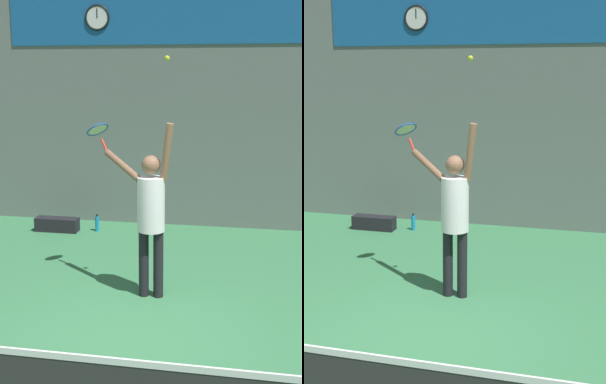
{
  "view_description": "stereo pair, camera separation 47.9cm",
  "coord_description": "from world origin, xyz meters",
  "views": [
    {
      "loc": [
        1.2,
        -4.99,
        2.84
      ],
      "look_at": [
        0.01,
        1.44,
        1.39
      ],
      "focal_mm": 50.0,
      "sensor_mm": 36.0,
      "label": 1
    },
    {
      "loc": [
        1.67,
        -4.88,
        2.84
      ],
      "look_at": [
        0.01,
        1.44,
        1.39
      ],
      "focal_mm": 50.0,
      "sensor_mm": 36.0,
      "label": 2
    }
  ],
  "objects": [
    {
      "name": "sponsor_banner",
      "position": [
        0.0,
        4.85,
        3.84
      ],
      "size": [
        6.61,
        0.02,
        0.96
      ],
      "color": "#195B9E"
    },
    {
      "name": "equipment_bag",
      "position": [
        -2.24,
        4.03,
        0.13
      ],
      "size": [
        0.8,
        0.26,
        0.25
      ],
      "color": "black",
      "rests_on": "ground_plane"
    },
    {
      "name": "ground_plane",
      "position": [
        0.0,
        0.0,
        0.0
      ],
      "size": [
        18.0,
        18.0,
        0.0
      ],
      "primitive_type": "plane",
      "color": "#387A4C"
    },
    {
      "name": "tennis_ball",
      "position": [
        0.21,
        1.36,
        3.02
      ],
      "size": [
        0.07,
        0.07,
        0.07
      ],
      "color": "#CCDB2D"
    },
    {
      "name": "tennis_player",
      "position": [
        -0.0,
        1.44,
        1.16
      ],
      "size": [
        1.03,
        0.64,
        2.27
      ],
      "color": "black",
      "rests_on": "ground_plane"
    },
    {
      "name": "water_bottle",
      "position": [
        -1.51,
        4.16,
        0.15
      ],
      "size": [
        0.07,
        0.07,
        0.32
      ],
      "color": "#198CCC",
      "rests_on": "ground_plane"
    },
    {
      "name": "scoreboard_clock",
      "position": [
        -1.62,
        4.83,
        3.84
      ],
      "size": [
        0.47,
        0.04,
        0.47
      ],
      "color": "white"
    },
    {
      "name": "back_wall",
      "position": [
        0.0,
        4.91,
        2.5
      ],
      "size": [
        18.0,
        0.1,
        5.0
      ],
      "color": "slate",
      "rests_on": "ground_plane"
    },
    {
      "name": "tennis_racket",
      "position": [
        -0.82,
        1.98,
        2.09
      ],
      "size": [
        0.41,
        0.42,
        0.4
      ],
      "color": "red"
    }
  ]
}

